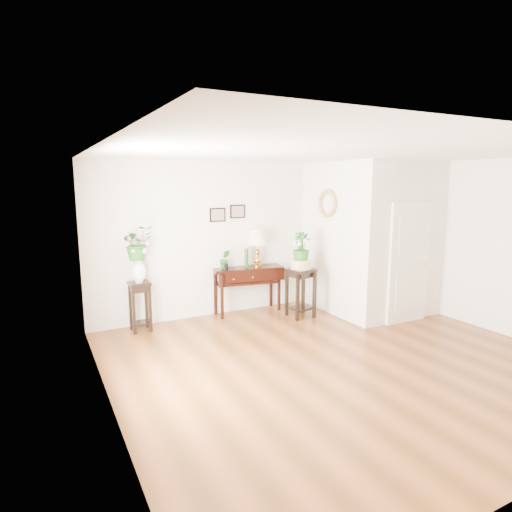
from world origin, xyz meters
TOP-DOWN VIEW (x-y plane):
  - floor at (0.00, 0.00)m, footprint 6.00×5.50m
  - ceiling at (0.00, 0.00)m, footprint 6.00×5.50m
  - wall_back at (0.00, 2.75)m, footprint 6.00×0.02m
  - wall_left at (-3.00, 0.00)m, footprint 0.02×5.50m
  - wall_right at (3.00, 0.00)m, footprint 0.02×5.50m
  - partition at (2.10, 1.77)m, footprint 1.80×1.95m
  - door at (2.10, 0.78)m, footprint 0.90×0.05m
  - art_print_left at (-0.65, 2.73)m, footprint 0.30×0.02m
  - art_print_right at (-0.25, 2.73)m, footprint 0.30×0.02m
  - wall_ornament at (1.16, 1.90)m, footprint 0.07×0.51m
  - console_table at (-0.13, 2.57)m, footprint 1.36×0.66m
  - table_lamp at (0.08, 2.57)m, footprint 0.52×0.52m
  - green_vase at (-0.15, 2.57)m, footprint 0.08×0.08m
  - potted_plant at (-0.59, 2.57)m, footprint 0.22×0.20m
  - plant_stand_a at (-2.16, 2.46)m, footprint 0.33×0.33m
  - porcelain_vase at (-2.16, 2.46)m, footprint 0.31×0.31m
  - lily_arrangement at (-2.16, 2.46)m, footprint 0.60×0.55m
  - plant_stand_b at (0.60, 1.87)m, footprint 0.51×0.51m
  - ceramic_bowl at (0.60, 1.87)m, footprint 0.44×0.44m
  - narcissus at (0.60, 1.87)m, footprint 0.37×0.37m

SIDE VIEW (x-z plane):
  - floor at x=0.00m, z-range -0.01..0.01m
  - plant_stand_a at x=-2.16m, z-range 0.00..0.83m
  - console_table at x=-0.13m, z-range 0.00..0.87m
  - plant_stand_b at x=0.60m, z-range 0.00..0.90m
  - ceramic_bowl at x=0.60m, z-range 0.89..1.06m
  - green_vase at x=-0.15m, z-range 0.86..1.22m
  - potted_plant at x=-0.59m, z-range 0.87..1.21m
  - door at x=2.10m, z-range 0.00..2.10m
  - porcelain_vase at x=-2.16m, z-range 0.85..1.26m
  - table_lamp at x=0.08m, z-range 0.86..1.58m
  - narcissus at x=0.60m, z-range 1.02..1.55m
  - wall_back at x=0.00m, z-range 0.00..2.80m
  - wall_left at x=-3.00m, z-range 0.00..2.80m
  - wall_right at x=3.00m, z-range 0.00..2.80m
  - partition at x=2.10m, z-range 0.00..2.80m
  - lily_arrangement at x=-2.16m, z-range 1.23..1.78m
  - art_print_left at x=-0.65m, z-range 1.73..1.98m
  - art_print_right at x=-0.25m, z-range 1.77..2.02m
  - wall_ornament at x=1.16m, z-range 1.79..2.30m
  - ceiling at x=0.00m, z-range 2.79..2.81m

